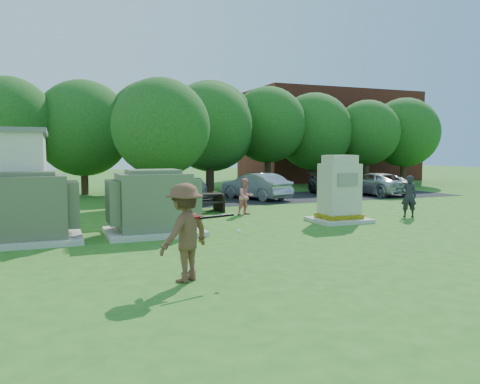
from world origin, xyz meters
name	(u,v)px	position (x,y,z in m)	size (l,w,h in m)	color
ground	(298,255)	(0.00, 0.00, 0.00)	(120.00, 120.00, 0.00)	#2D6619
brick_building	(328,137)	(18.00, 27.00, 4.00)	(15.00, 8.00, 8.00)	maroon
parking_strip	(291,197)	(7.00, 13.50, 0.01)	(20.00, 6.00, 0.01)	#232326
transformer_left	(27,209)	(-6.50, 4.50, 0.97)	(3.00, 2.40, 2.07)	beige
transformer_right	(153,204)	(-2.80, 4.50, 0.97)	(3.00, 2.40, 2.07)	beige
generator_cabinet	(339,193)	(4.18, 4.43, 1.10)	(2.06, 1.69, 2.51)	beige
picnic_table	(201,201)	(0.22, 9.11, 0.50)	(1.87, 1.40, 0.80)	black
batter	(185,233)	(-3.30, -1.24, 1.01)	(1.30, 0.75, 2.01)	brown
person_by_generator	(409,196)	(7.48, 4.45, 0.84)	(0.62, 0.40, 1.69)	black
person_at_picnic	(246,197)	(1.66, 7.53, 0.77)	(0.75, 0.58, 1.54)	#E87B7C
car_white	(191,188)	(1.14, 14.07, 0.65)	(1.53, 3.79, 1.29)	white
car_silver_a	(255,186)	(4.63, 13.28, 0.72)	(1.53, 4.39, 1.45)	#A1A2A6
car_dark	(333,184)	(9.94, 13.74, 0.70)	(1.96, 4.83, 1.40)	black
car_silver_b	(374,184)	(12.37, 12.96, 0.67)	(2.22, 4.82, 1.34)	#BABBBF
batting_equipment	(217,219)	(-2.65, -1.38, 1.26)	(1.00, 0.30, 0.41)	black
tree_row	(180,127)	(1.75, 18.50, 4.15)	(41.30, 13.30, 7.30)	#47301E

